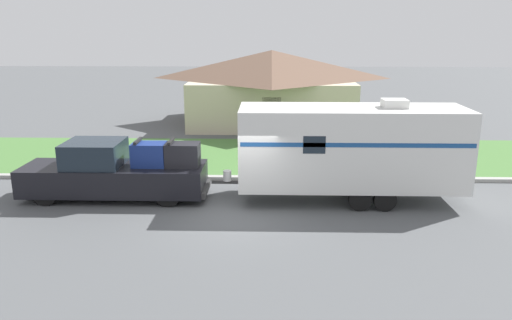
# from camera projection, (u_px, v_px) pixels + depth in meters

# --- Properties ---
(ground_plane) EXTENTS (120.00, 120.00, 0.00)m
(ground_plane) POSITION_uv_depth(u_px,v_px,m) (238.00, 215.00, 15.86)
(ground_plane) COLOR #515456
(curb_strip) EXTENTS (80.00, 0.30, 0.14)m
(curb_strip) POSITION_uv_depth(u_px,v_px,m) (244.00, 178.00, 19.46)
(curb_strip) COLOR #999993
(curb_strip) RESTS_ON ground_plane
(lawn_strip) EXTENTS (80.00, 7.00, 0.03)m
(lawn_strip) POSITION_uv_depth(u_px,v_px,m) (248.00, 156.00, 23.00)
(lawn_strip) COLOR #477538
(lawn_strip) RESTS_ON ground_plane
(house_across_street) EXTENTS (10.26, 8.26, 4.41)m
(house_across_street) POSITION_uv_depth(u_px,v_px,m) (271.00, 86.00, 30.47)
(house_across_street) COLOR beige
(house_across_street) RESTS_ON ground_plane
(pickup_truck) EXTENTS (6.36, 1.93, 2.09)m
(pickup_truck) POSITION_uv_depth(u_px,v_px,m) (116.00, 172.00, 17.20)
(pickup_truck) COLOR black
(pickup_truck) RESTS_ON ground_plane
(travel_trailer) EXTENTS (8.48, 2.36, 3.49)m
(travel_trailer) POSITION_uv_depth(u_px,v_px,m) (351.00, 147.00, 16.75)
(travel_trailer) COLOR black
(travel_trailer) RESTS_ON ground_plane
(mailbox) EXTENTS (0.48, 0.20, 1.40)m
(mailbox) POSITION_uv_depth(u_px,v_px,m) (299.00, 148.00, 19.95)
(mailbox) COLOR brown
(mailbox) RESTS_ON ground_plane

